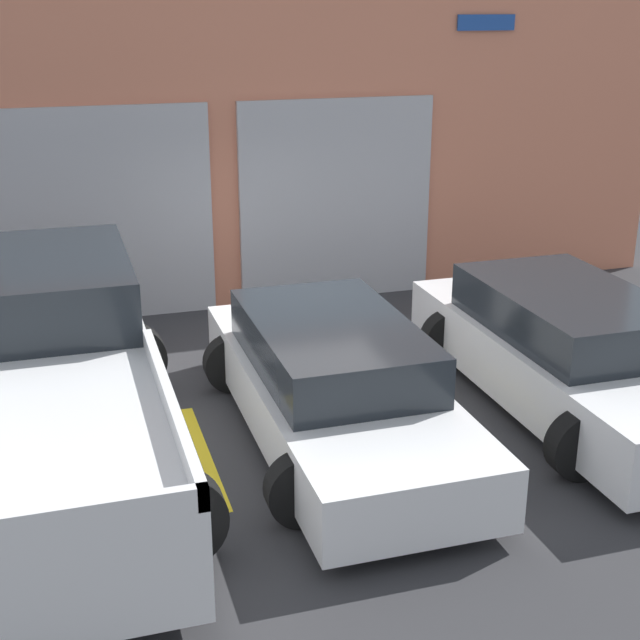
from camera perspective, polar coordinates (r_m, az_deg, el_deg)
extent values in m
plane|color=#2D2D30|center=(10.43, -1.48, -4.07)|extent=(28.00, 28.00, 0.00)
cube|color=#D17A5B|center=(12.87, -5.64, 11.82)|extent=(13.43, 0.60, 4.91)
cube|color=#ADADB2|center=(12.48, -13.53, 6.49)|extent=(2.89, 0.08, 2.93)
cube|color=#ADADB2|center=(13.08, 1.07, 7.63)|extent=(2.89, 0.08, 2.93)
cube|color=#1E4799|center=(13.67, 10.59, 18.21)|extent=(0.90, 0.03, 0.22)
cube|color=white|center=(8.55, -16.56, -5.67)|extent=(1.88, 5.57, 0.87)
cube|color=#1E2328|center=(9.73, -17.21, 2.09)|extent=(1.73, 2.51, 0.63)
cube|color=white|center=(7.23, -9.57, -5.30)|extent=(0.08, 3.06, 0.18)
cube|color=white|center=(5.88, -16.37, -12.17)|extent=(1.88, 0.08, 0.18)
cylinder|color=black|center=(10.26, -12.05, -2.45)|extent=(0.82, 0.22, 0.82)
cylinder|color=black|center=(7.18, -9.24, -12.50)|extent=(0.82, 0.22, 0.82)
cube|color=white|center=(9.01, 0.94, -4.99)|extent=(1.71, 4.68, 0.58)
cube|color=#1E2328|center=(8.90, 0.72, -1.55)|extent=(1.50, 2.57, 0.49)
cylinder|color=black|center=(10.17, -5.60, -2.77)|extent=(0.66, 0.22, 0.66)
cylinder|color=black|center=(10.54, 2.35, -1.87)|extent=(0.66, 0.22, 0.66)
cylinder|color=black|center=(7.64, -1.06, -10.78)|extent=(0.66, 0.22, 0.66)
cylinder|color=black|center=(8.12, 9.23, -9.07)|extent=(0.66, 0.22, 0.66)
cube|color=white|center=(10.09, 15.65, -2.73)|extent=(1.74, 4.69, 0.65)
cube|color=#1E2328|center=(9.99, 15.59, 0.55)|extent=(1.53, 2.58, 0.49)
cylinder|color=black|center=(10.97, 8.21, -1.14)|extent=(0.67, 0.22, 0.67)
cylinder|color=black|center=(11.67, 14.99, -0.33)|extent=(0.67, 0.22, 0.67)
cylinder|color=black|center=(8.66, 16.37, -7.68)|extent=(0.67, 0.22, 0.67)
cube|color=gold|center=(8.92, -7.42, -8.55)|extent=(0.12, 2.20, 0.01)
cube|color=gold|center=(9.66, 8.58, -6.30)|extent=(0.12, 2.20, 0.01)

